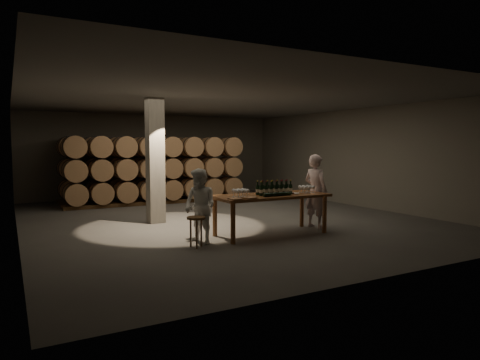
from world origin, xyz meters
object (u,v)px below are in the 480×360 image
person_man (316,191)px  person_woman (200,206)px  plate (293,193)px  bottle_cluster (274,189)px  stool (196,222)px  tasting_table (271,199)px  notebook_near (249,198)px

person_man → person_woman: (-3.14, -0.23, -0.13)m
plate → person_man: size_ratio=0.15×
bottle_cluster → person_woman: size_ratio=0.56×
stool → person_woman: bearing=53.8°
stool → tasting_table: bearing=10.0°
tasting_table → bottle_cluster: (0.07, -0.03, 0.22)m
person_woman → person_man: bearing=72.6°
notebook_near → person_woman: size_ratio=0.18×
bottle_cluster → stool: (-2.02, -0.31, -0.52)m
bottle_cluster → notebook_near: 0.96m
stool → person_woman: (0.20, 0.28, 0.27)m
bottle_cluster → plate: 0.48m
notebook_near → person_woman: bearing=139.5°
plate → tasting_table: bearing=169.6°
bottle_cluster → plate: bottle_cluster is taller
notebook_near → plate: bearing=-5.6°
notebook_near → person_man: person_man is taller
plate → person_woman: 2.28m
stool → person_woman: person_woman is taller
stool → person_woman: size_ratio=0.39×
tasting_table → notebook_near: (-0.80, -0.43, 0.12)m
plate → person_man: person_man is taller
bottle_cluster → notebook_near: size_ratio=3.21×
plate → notebook_near: bearing=-166.0°
plate → notebook_near: notebook_near is taller
plate → notebook_near: 1.37m
notebook_near → stool: (-1.15, 0.08, -0.42)m
tasting_table → stool: (-1.95, -0.34, -0.30)m
plate → stool: bearing=-174.3°
tasting_table → stool: 2.00m
tasting_table → person_man: (1.39, 0.17, 0.09)m
bottle_cluster → notebook_near: (-0.87, -0.40, -0.10)m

